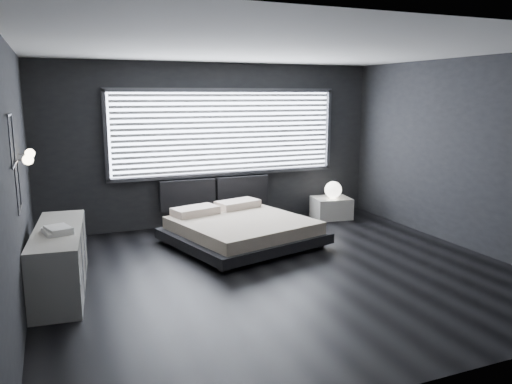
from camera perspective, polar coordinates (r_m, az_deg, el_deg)
name	(u,v)px	position (r m, az deg, el deg)	size (l,w,h in m)	color
room	(282,165)	(6.24, 2.96, 3.12)	(6.04, 6.00, 2.80)	black
window	(227,133)	(8.78, -3.38, 6.80)	(4.14, 0.09, 1.52)	white
headboard	(215,192)	(8.79, -4.68, -0.05)	(1.96, 0.16, 0.52)	black
sconce_near	(28,160)	(5.68, -24.64, 3.37)	(0.18, 0.11, 0.11)	silver
sconce_far	(30,153)	(6.28, -24.46, 4.03)	(0.18, 0.11, 0.11)	silver
wall_art_upper	(12,141)	(5.07, -26.15, 5.28)	(0.01, 0.48, 0.48)	#47474C
wall_art_lower	(18,187)	(5.37, -25.56, 0.53)	(0.01, 0.48, 0.48)	#47474C
bed	(241,229)	(7.65, -1.70, -4.25)	(2.43, 2.37, 0.52)	black
nightstand	(331,208)	(9.38, 8.60, -1.79)	(0.66, 0.55, 0.39)	silver
orb_lamp	(333,190)	(9.28, 8.81, 0.26)	(0.31, 0.31, 0.31)	white
dresser	(60,260)	(6.29, -21.47, -7.20)	(0.70, 1.91, 0.75)	silver
book_stack	(58,230)	(5.99, -21.71, -4.05)	(0.34, 0.41, 0.07)	white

